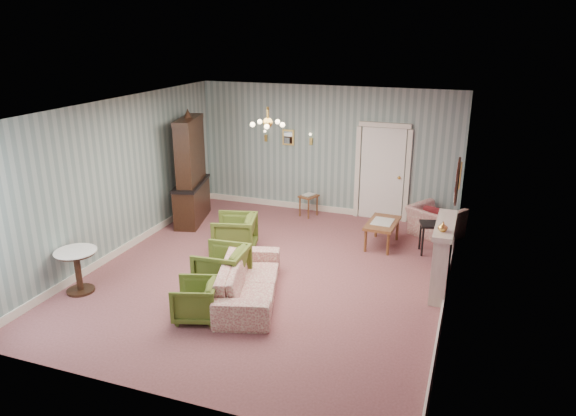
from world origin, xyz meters
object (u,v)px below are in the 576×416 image
at_px(olive_chair_c, 235,232).
at_px(side_table_black, 430,238).
at_px(sofa_chintz, 249,274).
at_px(fireplace, 442,256).
at_px(dresser, 190,168).
at_px(coffee_table, 382,234).
at_px(olive_chair_a, 196,298).
at_px(pedestal_table, 78,271).
at_px(wingback_chair, 436,217).
at_px(olive_chair_b, 222,266).

bearing_deg(olive_chair_c, side_table_black, 93.55).
height_order(sofa_chintz, fireplace, fireplace).
bearing_deg(dresser, coffee_table, -14.64).
distance_m(fireplace, coffee_table, 1.97).
distance_m(olive_chair_a, pedestal_table, 2.20).
bearing_deg(olive_chair_c, olive_chair_a, -2.53).
bearing_deg(fireplace, wingback_chair, 97.22).
relative_size(olive_chair_c, pedestal_table, 1.09).
relative_size(olive_chair_c, sofa_chintz, 0.37).
bearing_deg(sofa_chintz, olive_chair_c, 15.36).
relative_size(coffee_table, side_table_black, 1.62).
relative_size(dresser, fireplace, 1.74).
height_order(coffee_table, side_table_black, side_table_black).
bearing_deg(coffee_table, sofa_chintz, -119.15).
distance_m(olive_chair_b, olive_chair_c, 1.55).
xyz_separation_m(olive_chair_b, side_table_black, (3.06, 2.64, -0.09)).
bearing_deg(fireplace, olive_chair_b, -160.37).
height_order(fireplace, coffee_table, fireplace).
distance_m(olive_chair_a, fireplace, 3.98).
relative_size(dresser, pedestal_table, 3.34).
bearing_deg(dresser, pedestal_table, -105.59).
height_order(sofa_chintz, wingback_chair, wingback_chair).
height_order(olive_chair_c, sofa_chintz, sofa_chintz).
bearing_deg(dresser, side_table_black, -15.37).
xyz_separation_m(sofa_chintz, coffee_table, (1.59, 2.85, -0.17)).
xyz_separation_m(olive_chair_a, side_table_black, (3.00, 3.63, -0.02)).
height_order(wingback_chair, side_table_black, wingback_chair).
relative_size(wingback_chair, pedestal_table, 1.33).
distance_m(wingback_chair, side_table_black, 0.93).
xyz_separation_m(side_table_black, pedestal_table, (-5.20, -3.53, 0.06)).
xyz_separation_m(dresser, pedestal_table, (-0.06, -3.60, -0.85)).
height_order(olive_chair_b, side_table_black, olive_chair_b).
bearing_deg(olive_chair_b, wingback_chair, 134.79).
bearing_deg(wingback_chair, coffee_table, 73.62).
bearing_deg(olive_chair_c, coffee_table, 100.59).
distance_m(dresser, fireplace, 5.69).
height_order(sofa_chintz, pedestal_table, sofa_chintz).
bearing_deg(fireplace, side_table_black, 102.23).
distance_m(coffee_table, side_table_black, 0.93).
height_order(olive_chair_a, coffee_table, olive_chair_a).
relative_size(olive_chair_a, dresser, 0.27).
height_order(olive_chair_a, wingback_chair, wingback_chair).
relative_size(coffee_table, pedestal_table, 1.35).
bearing_deg(olive_chair_c, olive_chair_b, 2.75).
relative_size(fireplace, pedestal_table, 1.92).
xyz_separation_m(olive_chair_b, olive_chair_c, (-0.46, 1.48, -0.00)).
distance_m(sofa_chintz, fireplace, 3.14).
bearing_deg(sofa_chintz, dresser, 26.05).
bearing_deg(coffee_table, olive_chair_a, -119.30).
bearing_deg(fireplace, sofa_chintz, -154.50).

